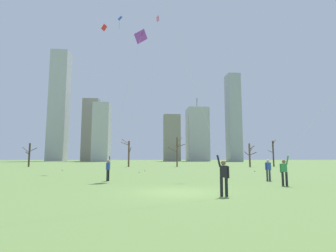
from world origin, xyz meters
name	(u,v)px	position (x,y,z in m)	size (l,w,h in m)	color
ground_plane	(179,192)	(0.00, 0.00, 0.00)	(400.00, 400.00, 0.00)	#5B7A3D
kite_flyer_midfield_left_teal	(323,119)	(9.10, 1.38, 4.12)	(11.57, 5.74, 18.04)	black
kite_flyer_midfield_center_white	(188,70)	(0.43, -0.63, 6.23)	(6.14, 4.70, 21.76)	black
kite_flyer_foreground_left_purple	(119,126)	(-3.87, 7.93, 4.30)	(3.05, 5.03, 14.32)	black
bystander_watching_nearby	(268,169)	(7.68, 5.92, 0.90)	(0.50, 0.25, 1.62)	#33384C
distant_kite_low_near_trees_red	(100,40)	(-8.16, 22.77, 18.35)	(5.71, 1.32, 20.77)	red
distant_kite_drifting_right_blue	(122,34)	(-4.73, 18.34, 17.32)	(3.09, 1.39, 19.89)	blue
distant_kite_drifting_left_pink	(157,27)	(0.15, 27.69, 23.35)	(2.32, 7.34, 25.71)	pink
bare_tree_right_of_center	(177,151)	(4.68, 38.01, 3.10)	(3.32, 2.61, 5.81)	brown
bare_tree_far_right_edge	(273,153)	(24.48, 38.06, 2.74)	(1.15, 1.54, 5.40)	#423326
bare_tree_left_of_center	(29,154)	(-24.21, 40.38, 2.38)	(2.66, 0.83, 4.59)	#423326
bare_tree_rightmost	(129,153)	(-4.79, 38.27, 2.67)	(2.22, 1.99, 5.43)	brown
bare_tree_center	(250,154)	(18.60, 35.82, 2.40)	(1.89, 2.31, 4.49)	brown
skyline_tall_tower	(102,133)	(-21.65, 111.32, 13.51)	(7.33, 11.50, 27.02)	#B2B2B7
skyline_slender_spire	(197,135)	(25.96, 121.77, 13.84)	(10.65, 11.72, 33.33)	#B2B2B7
skyline_mid_tower_left	(233,117)	(43.47, 115.44, 22.28)	(6.25, 7.99, 44.55)	#9EA3AD
skyline_mid_tower_right	(59,105)	(-47.62, 129.92, 29.76)	(8.99, 9.14, 59.53)	#B2B2B7
skyline_short_annex	(172,138)	(11.90, 116.00, 11.59)	(8.25, 5.27, 23.17)	gray
skyline_wide_slab	(91,130)	(-29.39, 124.24, 16.01)	(8.01, 7.28, 32.02)	gray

